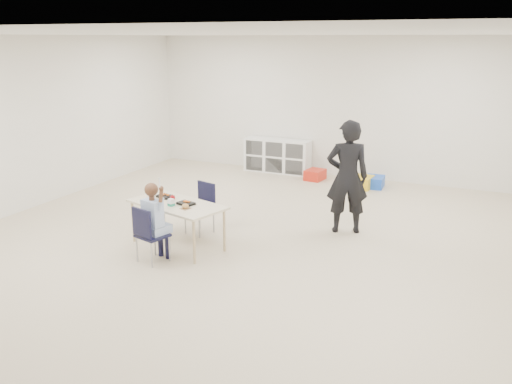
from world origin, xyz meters
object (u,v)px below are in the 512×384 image
at_px(table, 178,225).
at_px(chair_near, 152,234).
at_px(adult, 347,177).
at_px(child, 152,218).
at_px(cubby_shelf, 277,156).

height_order(table, chair_near, chair_near).
height_order(table, adult, adult).
height_order(child, cubby_shelf, child).
relative_size(table, child, 1.27).
distance_m(chair_near, child, 0.21).
xyz_separation_m(child, cubby_shelf, (-0.38, 5.09, -0.23)).
xyz_separation_m(cubby_shelf, adult, (2.30, -3.00, 0.48)).
bearing_deg(table, chair_near, -74.88).
bearing_deg(chair_near, adult, 63.06).
bearing_deg(chair_near, child, 0.00).
height_order(chair_near, cubby_shelf, chair_near).
xyz_separation_m(table, adult, (1.92, 1.52, 0.52)).
bearing_deg(child, table, 105.12).
relative_size(table, cubby_shelf, 1.05).
relative_size(table, chair_near, 2.00).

